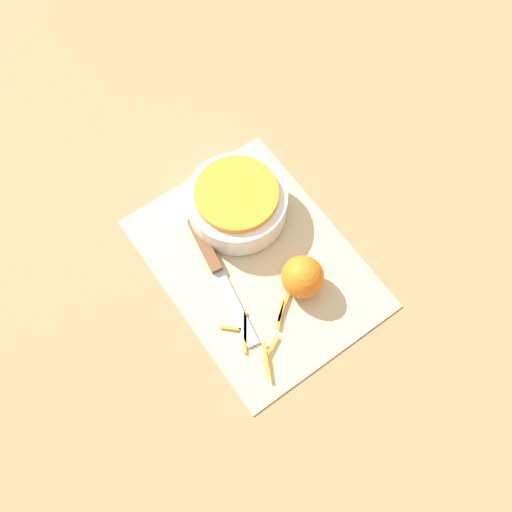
# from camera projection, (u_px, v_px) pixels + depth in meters

# --- Properties ---
(ground_plane) EXTENTS (4.00, 4.00, 0.00)m
(ground_plane) POSITION_uv_depth(u_px,v_px,m) (256.00, 264.00, 1.10)
(ground_plane) COLOR #9E754C
(cutting_board) EXTENTS (0.44, 0.33, 0.01)m
(cutting_board) POSITION_uv_depth(u_px,v_px,m) (256.00, 263.00, 1.09)
(cutting_board) COLOR #CCB284
(cutting_board) RESTS_ON ground_plane
(bowl_speckled) EXTENTS (0.19, 0.19, 0.08)m
(bowl_speckled) POSITION_uv_depth(u_px,v_px,m) (237.00, 202.00, 1.10)
(bowl_speckled) COLOR silver
(bowl_speckled) RESTS_ON cutting_board
(knife) EXTENTS (0.26, 0.07, 0.02)m
(knife) POSITION_uv_depth(u_px,v_px,m) (211.00, 258.00, 1.09)
(knife) COLOR brown
(knife) RESTS_ON cutting_board
(orange_left) EXTENTS (0.08, 0.08, 0.08)m
(orange_left) POSITION_uv_depth(u_px,v_px,m) (303.00, 277.00, 1.04)
(orange_left) COLOR orange
(orange_left) RESTS_ON cutting_board
(peel_pile) EXTENTS (0.13, 0.14, 0.01)m
(peel_pile) POSITION_uv_depth(u_px,v_px,m) (264.00, 332.00, 1.04)
(peel_pile) COLOR orange
(peel_pile) RESTS_ON cutting_board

